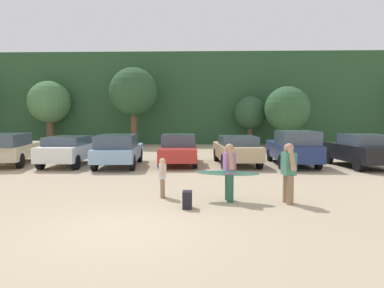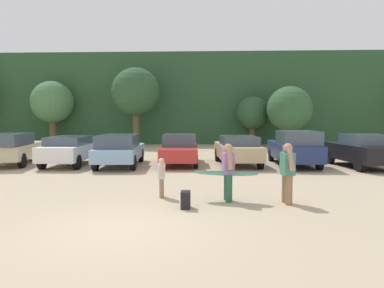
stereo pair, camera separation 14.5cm
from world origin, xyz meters
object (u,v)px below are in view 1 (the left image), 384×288
person_child (162,175)px  person_companion (289,170)px  parked_car_white (69,150)px  parked_car_navy (293,148)px  parked_car_champagne (10,148)px  person_adult (229,169)px  parked_car_sky_blue (118,149)px  parked_car_tan (237,149)px  backpack_dropped (187,200)px  parked_car_black (361,150)px  parked_car_red (178,149)px  surfboard_teal (227,173)px

person_child → person_companion: 3.58m
parked_car_white → parked_car_navy: parked_car_navy is taller
parked_car_navy → person_companion: size_ratio=2.85×
parked_car_champagne → person_adult: 12.49m
parked_car_sky_blue → parked_car_tan: parked_car_sky_blue is taller
parked_car_sky_blue → backpack_dropped: size_ratio=10.13×
parked_car_sky_blue → parked_car_black: parked_car_black is taller
parked_car_red → parked_car_navy: (5.56, -0.28, 0.12)m
parked_car_red → parked_car_black: (8.57, -0.73, 0.05)m
parked_car_navy → surfboard_teal: 8.32m
parked_car_navy → parked_car_black: parked_car_navy is taller
parked_car_sky_blue → parked_car_red: parked_car_sky_blue is taller
parked_car_white → parked_car_champagne: bearing=87.3°
parked_car_red → person_adult: (1.97, -7.75, 0.16)m
parked_car_white → parked_car_red: size_ratio=0.94×
parked_car_champagne → person_companion: size_ratio=3.01×
parked_car_tan → person_child: (-2.81, -7.25, -0.11)m
parked_car_tan → parked_car_white: bearing=88.9°
person_child → parked_car_tan: bearing=-119.7°
parked_car_navy → parked_car_champagne: bearing=91.3°
surfboard_teal → backpack_dropped: surfboard_teal is taller
parked_car_sky_blue → surfboard_teal: parked_car_sky_blue is taller
person_child → surfboard_teal: (1.86, -0.41, 0.13)m
parked_car_white → parked_car_sky_blue: parked_car_sky_blue is taller
person_child → parked_car_white: bearing=-60.2°
person_child → surfboard_teal: person_child is taller
person_adult → parked_car_sky_blue: bearing=-63.9°
backpack_dropped → person_adult: bearing=36.7°
parked_car_navy → person_companion: 7.94m
parked_car_black → person_child: size_ratio=3.66×
parked_car_white → parked_car_tan: size_ratio=0.89×
parked_car_red → person_adult: 8.00m
backpack_dropped → person_child: bearing=121.9°
parked_car_navy → parked_car_black: bearing=-98.2°
parked_car_tan → person_adult: size_ratio=2.81×
person_companion → surfboard_teal: (-1.66, 0.21, -0.15)m
parked_car_navy → backpack_dropped: bearing=150.8°
person_companion → backpack_dropped: person_companion is taller
parked_car_sky_blue → surfboard_teal: bearing=-149.5°
parked_car_sky_blue → person_companion: 9.54m
parked_car_navy → backpack_dropped: size_ratio=10.48×
parked_car_red → surfboard_teal: (1.90, -7.75, 0.03)m
parked_car_champagne → person_companion: person_companion is taller
surfboard_teal → person_adult: bearing=-169.7°
person_child → surfboard_teal: 1.91m
parked_car_champagne → parked_car_sky_blue: parked_car_champagne is taller
parked_car_white → parked_car_sky_blue: 2.47m
parked_car_navy → person_companion: (-2.00, -7.69, 0.06)m
surfboard_teal → parked_car_navy: bearing=-107.4°
parked_car_sky_blue → parked_car_tan: bearing=-86.1°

